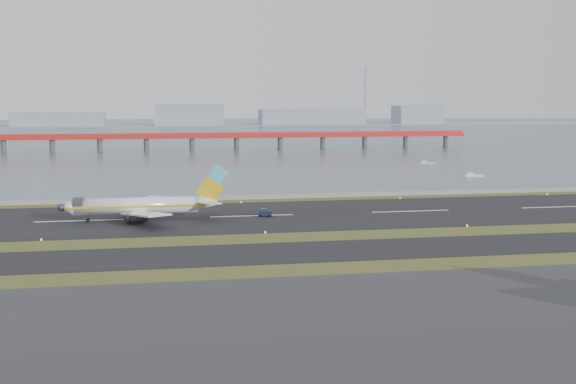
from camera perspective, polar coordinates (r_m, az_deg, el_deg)
name	(u,v)px	position (r m, az deg, el deg)	size (l,w,h in m)	color
ground	(271,240)	(144.09, -1.37, -3.84)	(1000.00, 1000.00, 0.00)	#344317
apron_strip	(338,325)	(91.77, 4.00, -10.42)	(1000.00, 50.00, 0.10)	#2F2F31
taxiway_strip	(281,253)	(132.48, -0.57, -4.81)	(1000.00, 18.00, 0.10)	black
runway_strip	(252,216)	(173.31, -2.89, -1.91)	(1000.00, 45.00, 0.10)	black
seawall	(238,197)	(202.71, -3.97, -0.43)	(1000.00, 2.50, 1.00)	gray
bay_water	(185,133)	(600.70, -8.14, 4.67)	(1400.00, 800.00, 1.30)	#495C69
red_pier	(236,137)	(392.42, -4.10, 4.37)	(260.00, 5.00, 10.20)	red
far_shoreline	(192,119)	(760.78, -7.57, 5.71)	(1400.00, 80.00, 60.50)	#909CAA
airliner	(143,206)	(170.06, -11.37, -1.06)	(38.52, 32.89, 12.80)	white
pushback_tug	(265,213)	(172.27, -1.83, -1.65)	(3.44, 2.50, 1.98)	#141F37
workboat_near	(473,175)	(267.62, 14.41, 1.28)	(7.08, 2.46, 1.70)	silver
workboat_far	(427,163)	(315.40, 10.95, 2.27)	(7.09, 4.62, 1.65)	silver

